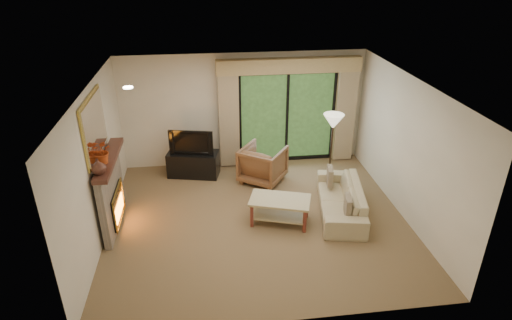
{
  "coord_description": "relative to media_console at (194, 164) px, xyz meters",
  "views": [
    {
      "loc": [
        -0.91,
        -6.69,
        4.56
      ],
      "look_at": [
        0.0,
        0.3,
        1.1
      ],
      "focal_mm": 30.0,
      "sensor_mm": 36.0,
      "label": 1
    }
  ],
  "objects": [
    {
      "name": "mirror",
      "position": [
        -1.52,
        -1.75,
        1.67
      ],
      "size": [
        0.07,
        1.45,
        1.02
      ],
      "primitive_type": null,
      "color": "#B49A40",
      "rests_on": "wall_left"
    },
    {
      "name": "sofa",
      "position": [
        2.8,
        -1.89,
        0.01
      ],
      "size": [
        1.12,
        2.06,
        0.57
      ],
      "primitive_type": "imported",
      "rotation": [
        0.0,
        0.0,
        -1.76
      ],
      "color": "tan",
      "rests_on": "floor"
    },
    {
      "name": "coffee_table",
      "position": [
        1.58,
        -2.08,
        -0.03
      ],
      "size": [
        1.22,
        0.91,
        0.49
      ],
      "primitive_type": null,
      "rotation": [
        0.0,
        0.0,
        -0.31
      ],
      "color": "tan",
      "rests_on": "floor"
    },
    {
      "name": "branches",
      "position": [
        -1.42,
        -2.0,
        1.31
      ],
      "size": [
        0.49,
        0.46,
        0.44
      ],
      "primitive_type": "imported",
      "rotation": [
        0.0,
        0.0,
        -0.34
      ],
      "color": "#B24016",
      "rests_on": "fireplace"
    },
    {
      "name": "curtain_right",
      "position": [
        3.54,
        0.39,
        0.92
      ],
      "size": [
        0.45,
        0.18,
        2.35
      ],
      "primitive_type": "cube",
      "color": "tan",
      "rests_on": "floor"
    },
    {
      "name": "wall_left",
      "position": [
        -1.56,
        -1.95,
        1.02
      ],
      "size": [
        0.0,
        5.0,
        5.0
      ],
      "primitive_type": "plane",
      "rotation": [
        1.57,
        0.0,
        1.57
      ],
      "color": "beige",
      "rests_on": "ground"
    },
    {
      "name": "pillow_near",
      "position": [
        2.73,
        -2.45,
        0.21
      ],
      "size": [
        0.16,
        0.37,
        0.36
      ],
      "primitive_type": "cube",
      "rotation": [
        0.0,
        0.0,
        -0.19
      ],
      "color": "#4D3D26",
      "rests_on": "sofa"
    },
    {
      "name": "vase",
      "position": [
        -1.42,
        -2.36,
        1.22
      ],
      "size": [
        0.3,
        0.3,
        0.26
      ],
      "primitive_type": "imported",
      "rotation": [
        0.0,
        0.0,
        -0.25
      ],
      "color": "#4A261D",
      "rests_on": "fireplace"
    },
    {
      "name": "sliding_door",
      "position": [
        2.19,
        0.5,
        0.82
      ],
      "size": [
        2.26,
        0.1,
        2.16
      ],
      "primitive_type": null,
      "color": "black",
      "rests_on": "floor"
    },
    {
      "name": "tv",
      "position": [
        0.0,
        0.0,
        0.56
      ],
      "size": [
        0.97,
        0.34,
        0.56
      ],
      "primitive_type": "imported",
      "rotation": [
        0.0,
        0.0,
        -0.23
      ],
      "color": "black",
      "rests_on": "media_console"
    },
    {
      "name": "media_console",
      "position": [
        0.0,
        0.0,
        0.0
      ],
      "size": [
        1.19,
        0.74,
        0.55
      ],
      "primitive_type": "cube",
      "rotation": [
        0.0,
        0.0,
        -0.23
      ],
      "color": "black",
      "rests_on": "floor"
    },
    {
      "name": "wall_right",
      "position": [
        3.94,
        -1.95,
        1.02
      ],
      "size": [
        0.0,
        5.0,
        5.0
      ],
      "primitive_type": "plane",
      "rotation": [
        1.57,
        0.0,
        -1.57
      ],
      "color": "beige",
      "rests_on": "ground"
    },
    {
      "name": "ceiling",
      "position": [
        1.19,
        -1.95,
        2.32
      ],
      "size": [
        5.5,
        5.5,
        0.0
      ],
      "primitive_type": "plane",
      "rotation": [
        3.14,
        0.0,
        0.0
      ],
      "color": "white",
      "rests_on": "ground"
    },
    {
      "name": "pillow_far",
      "position": [
        2.73,
        -1.32,
        0.21
      ],
      "size": [
        0.16,
        0.38,
        0.36
      ],
      "primitive_type": "cube",
      "rotation": [
        0.0,
        0.0,
        -0.19
      ],
      "color": "#4D3D26",
      "rests_on": "sofa"
    },
    {
      "name": "floor_lamp",
      "position": [
        2.9,
        -0.76,
        0.52
      ],
      "size": [
        0.52,
        0.52,
        1.59
      ],
      "primitive_type": null,
      "rotation": [
        0.0,
        0.0,
        -0.26
      ],
      "color": "beige",
      "rests_on": "floor"
    },
    {
      "name": "wall_front",
      "position": [
        1.19,
        -4.45,
        1.02
      ],
      "size": [
        5.0,
        0.0,
        5.0
      ],
      "primitive_type": "plane",
      "rotation": [
        -1.57,
        0.0,
        0.0
      ],
      "color": "beige",
      "rests_on": "ground"
    },
    {
      "name": "cornice",
      "position": [
        2.19,
        0.41,
        2.04
      ],
      "size": [
        3.2,
        0.24,
        0.32
      ],
      "primitive_type": "cube",
      "color": "tan",
      "rests_on": "wall_back"
    },
    {
      "name": "floor",
      "position": [
        1.19,
        -1.95,
        -0.28
      ],
      "size": [
        5.5,
        5.5,
        0.0
      ],
      "primitive_type": "plane",
      "color": "brown",
      "rests_on": "ground"
    },
    {
      "name": "fireplace",
      "position": [
        -1.44,
        -1.75,
        0.41
      ],
      "size": [
        0.24,
        1.7,
        1.37
      ],
      "primitive_type": null,
      "color": "gray",
      "rests_on": "floor"
    },
    {
      "name": "wall_back",
      "position": [
        1.19,
        0.55,
        1.02
      ],
      "size": [
        5.0,
        0.0,
        5.0
      ],
      "primitive_type": "plane",
      "rotation": [
        1.57,
        0.0,
        0.0
      ],
      "color": "beige",
      "rests_on": "ground"
    },
    {
      "name": "curtain_left",
      "position": [
        0.84,
        0.39,
        0.92
      ],
      "size": [
        0.45,
        0.18,
        2.35
      ],
      "primitive_type": "cube",
      "color": "tan",
      "rests_on": "floor"
    },
    {
      "name": "armchair",
      "position": [
        1.5,
        -0.46,
        0.12
      ],
      "size": [
        1.2,
        1.21,
        0.8
      ],
      "primitive_type": "imported",
      "rotation": [
        0.0,
        0.0,
        2.54
      ],
      "color": "brown",
      "rests_on": "floor"
    }
  ]
}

